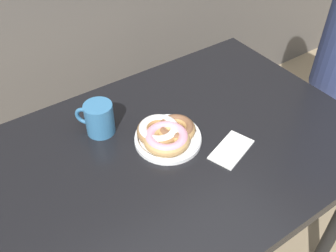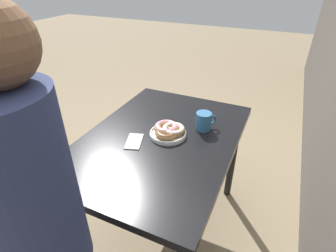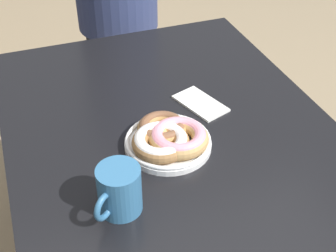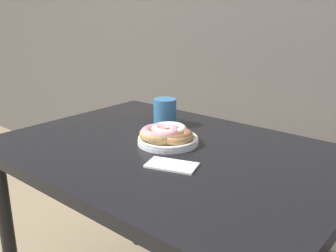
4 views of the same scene
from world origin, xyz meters
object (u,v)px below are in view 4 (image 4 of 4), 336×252
at_px(dining_table, 169,172).
at_px(coffee_mug, 165,112).
at_px(napkin, 172,165).
at_px(donut_plate, 167,135).

height_order(dining_table, coffee_mug, coffee_mug).
relative_size(coffee_mug, napkin, 0.67).
height_order(donut_plate, napkin, donut_plate).
bearing_deg(napkin, coffee_mug, 133.47).
xyz_separation_m(coffee_mug, napkin, (0.28, -0.29, -0.05)).
xyz_separation_m(donut_plate, napkin, (0.13, -0.14, -0.03)).
distance_m(donut_plate, coffee_mug, 0.21).
height_order(donut_plate, coffee_mug, coffee_mug).
bearing_deg(coffee_mug, dining_table, -46.28).
bearing_deg(napkin, donut_plate, 133.95).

